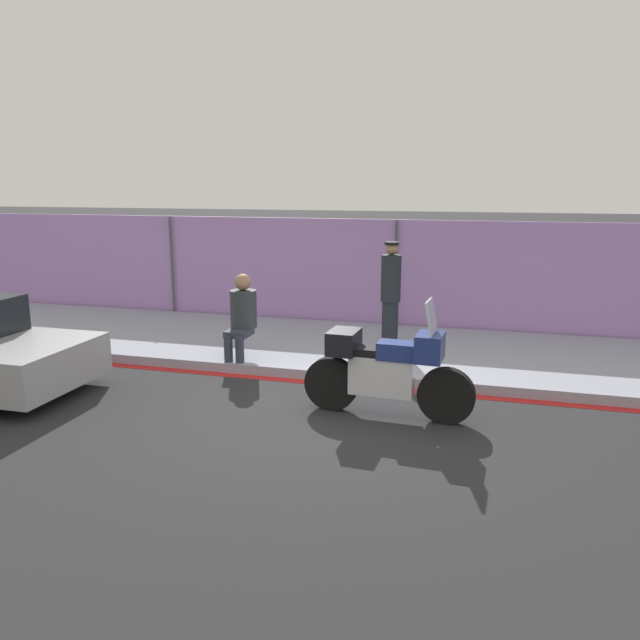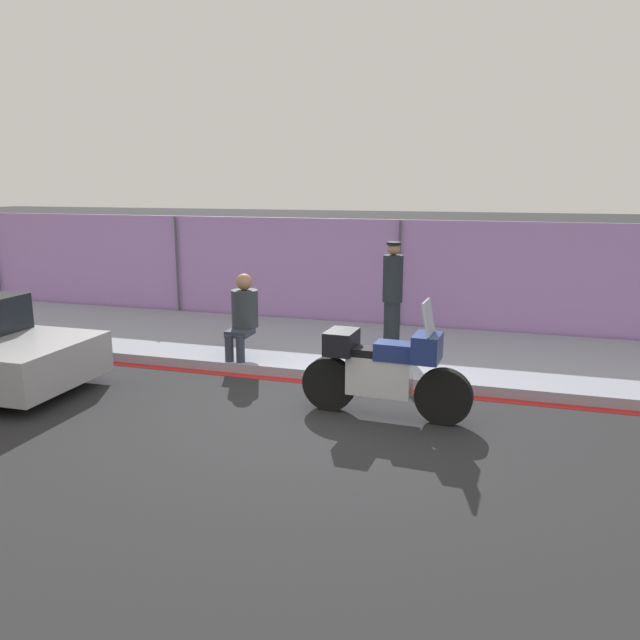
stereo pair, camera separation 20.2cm
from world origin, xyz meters
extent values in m
plane|color=#262628|center=(0.00, 0.00, 0.00)|extent=(120.00, 120.00, 0.00)
cube|color=#8E93A3|center=(0.00, 3.09, 0.08)|extent=(36.46, 3.48, 0.15)
cube|color=red|center=(0.00, 1.26, 0.00)|extent=(36.46, 0.18, 0.01)
cube|color=#AD7FC6|center=(0.00, 4.92, 1.12)|extent=(34.64, 0.08, 2.24)
cylinder|color=#4C4C51|center=(-4.91, 4.82, 1.12)|extent=(0.05, 0.05, 2.24)
cylinder|color=#4C4C51|center=(0.00, 4.82, 1.12)|extent=(0.05, 0.05, 2.24)
cylinder|color=black|center=(1.39, 0.16, 0.36)|extent=(0.72, 0.18, 0.71)
cylinder|color=black|center=(-0.10, 0.23, 0.36)|extent=(0.72, 0.18, 0.71)
cube|color=silver|center=(0.57, 0.20, 0.54)|extent=(0.83, 0.32, 0.50)
cube|color=navy|center=(0.78, 0.19, 0.88)|extent=(0.54, 0.33, 0.22)
cube|color=black|center=(0.48, 0.20, 0.84)|extent=(0.61, 0.31, 0.10)
cube|color=navy|center=(1.16, 0.17, 0.96)|extent=(0.34, 0.49, 0.34)
cube|color=silver|center=(1.16, 0.17, 1.34)|extent=(0.13, 0.42, 0.42)
cube|color=black|center=(0.06, 0.22, 0.94)|extent=(0.39, 0.52, 0.30)
cylinder|color=#1E2328|center=(0.19, 3.11, 0.55)|extent=(0.28, 0.28, 0.80)
cylinder|color=#1E2328|center=(0.19, 3.11, 1.35)|extent=(0.34, 0.34, 0.80)
sphere|color=#A37556|center=(0.19, 3.11, 1.85)|extent=(0.21, 0.21, 0.21)
cylinder|color=black|center=(0.19, 3.11, 1.94)|extent=(0.24, 0.24, 0.05)
cylinder|color=#2D3342|center=(-2.12, 1.46, 0.37)|extent=(0.14, 0.14, 0.43)
cylinder|color=#2D3342|center=(-1.92, 1.46, 0.37)|extent=(0.14, 0.14, 0.43)
cube|color=#2D3342|center=(-2.02, 1.68, 0.58)|extent=(0.37, 0.43, 0.10)
cylinder|color=#2D3338|center=(-2.02, 1.89, 0.94)|extent=(0.43, 0.43, 0.61)
sphere|color=#A37556|center=(-2.02, 1.89, 1.37)|extent=(0.27, 0.27, 0.27)
cylinder|color=black|center=(-4.46, 0.42, 0.33)|extent=(0.65, 0.22, 0.65)
camera|label=1|loc=(1.86, -7.33, 2.93)|focal=35.00mm
camera|label=2|loc=(2.06, -7.27, 2.93)|focal=35.00mm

